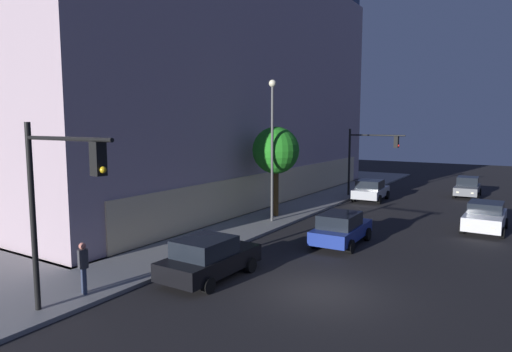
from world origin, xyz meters
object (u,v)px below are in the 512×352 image
(pedestrian_waiting, at_px, (83,263))
(street_lamp_sidewalk, at_px, (272,134))
(traffic_light_far_corner, at_px, (367,152))
(car_black, at_px, (209,258))
(car_white, at_px, (485,217))
(traffic_light_near_corner, at_px, (55,191))
(modern_building, at_px, (159,76))
(car_grey, at_px, (467,187))
(car_silver, at_px, (371,190))
(car_blue, at_px, (341,228))
(sidewalk_tree, at_px, (276,151))

(pedestrian_waiting, bearing_deg, street_lamp_sidewalk, 1.19)
(traffic_light_far_corner, distance_m, pedestrian_waiting, 25.92)
(car_black, distance_m, car_white, 16.89)
(traffic_light_near_corner, bearing_deg, modern_building, 37.74)
(traffic_light_near_corner, height_order, car_grey, traffic_light_near_corner)
(traffic_light_far_corner, height_order, pedestrian_waiting, traffic_light_far_corner)
(car_silver, bearing_deg, car_blue, -168.50)
(car_silver, bearing_deg, pedestrian_waiting, 174.63)
(street_lamp_sidewalk, bearing_deg, car_white, -66.82)
(modern_building, height_order, car_black, modern_building)
(traffic_light_far_corner, height_order, car_blue, traffic_light_far_corner)
(modern_building, height_order, traffic_light_near_corner, modern_building)
(car_silver, bearing_deg, street_lamp_sidewalk, 166.85)
(traffic_light_near_corner, height_order, sidewalk_tree, traffic_light_near_corner)
(car_white, bearing_deg, traffic_light_far_corner, 52.02)
(traffic_light_far_corner, height_order, car_grey, traffic_light_far_corner)
(street_lamp_sidewalk, bearing_deg, car_grey, -26.93)
(car_silver, bearing_deg, car_black, -179.63)
(sidewalk_tree, bearing_deg, street_lamp_sidewalk, -158.26)
(traffic_light_near_corner, distance_m, car_black, 6.61)
(street_lamp_sidewalk, bearing_deg, car_blue, -113.47)
(modern_building, relative_size, sidewalk_tree, 6.23)
(traffic_light_far_corner, distance_m, car_white, 12.18)
(traffic_light_far_corner, distance_m, car_silver, 3.19)
(car_grey, bearing_deg, street_lamp_sidewalk, 153.07)
(car_blue, bearing_deg, street_lamp_sidewalk, 66.53)
(sidewalk_tree, bearing_deg, car_white, -74.32)
(modern_building, bearing_deg, sidewalk_tree, -106.37)
(car_black, distance_m, car_grey, 27.99)
(pedestrian_waiting, distance_m, car_grey, 32.37)
(pedestrian_waiting, relative_size, car_silver, 0.42)
(traffic_light_far_corner, height_order, street_lamp_sidewalk, street_lamp_sidewalk)
(car_silver, relative_size, car_grey, 1.02)
(car_blue, bearing_deg, car_black, 160.53)
(car_grey, bearing_deg, traffic_light_far_corner, 128.22)
(traffic_light_near_corner, xyz_separation_m, car_silver, (26.57, -1.13, -3.25))
(street_lamp_sidewalk, bearing_deg, pedestrian_waiting, -178.81)
(modern_building, distance_m, street_lamp_sidewalk, 16.55)
(traffic_light_far_corner, distance_m, car_black, 22.07)
(traffic_light_far_corner, relative_size, car_blue, 1.23)
(modern_building, bearing_deg, car_white, -91.83)
(modern_building, bearing_deg, car_black, -131.33)
(traffic_light_far_corner, bearing_deg, car_silver, -143.55)
(traffic_light_near_corner, relative_size, car_silver, 1.38)
(car_blue, bearing_deg, traffic_light_near_corner, 163.35)
(street_lamp_sidewalk, xyz_separation_m, car_black, (-9.76, -2.76, -4.63))
(pedestrian_waiting, height_order, car_blue, pedestrian_waiting)
(car_silver, bearing_deg, traffic_light_far_corner, 36.45)
(car_blue, relative_size, car_grey, 1.07)
(modern_building, xyz_separation_m, traffic_light_near_corner, (-21.01, -16.26, -6.20))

